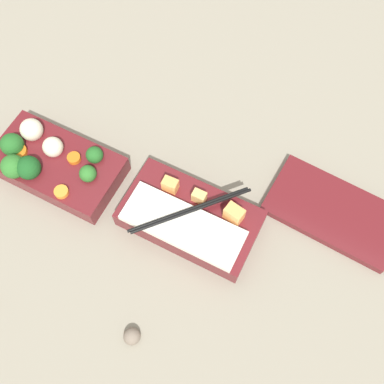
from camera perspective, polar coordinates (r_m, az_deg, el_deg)
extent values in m
plane|color=gray|center=(0.78, -8.50, 0.08)|extent=(3.00, 3.00, 0.00)
cube|color=maroon|center=(0.81, -16.74, 3.23)|extent=(0.22, 0.12, 0.04)
sphere|color=#2D7028|center=(0.80, -21.75, 3.03)|extent=(0.04, 0.04, 0.04)
sphere|color=#236023|center=(0.82, -21.88, 5.60)|extent=(0.04, 0.04, 0.04)
sphere|color=#19511E|center=(0.79, -20.05, 2.92)|extent=(0.04, 0.04, 0.04)
sphere|color=#2D7028|center=(0.76, -13.09, 2.28)|extent=(0.03, 0.03, 0.03)
sphere|color=#236023|center=(0.77, -12.28, 4.62)|extent=(0.03, 0.03, 0.03)
cylinder|color=orange|center=(0.78, -14.71, 4.25)|extent=(0.03, 0.03, 0.01)
cylinder|color=orange|center=(0.76, -16.25, 0.02)|extent=(0.03, 0.03, 0.01)
cylinder|color=orange|center=(0.82, -21.26, 4.79)|extent=(0.04, 0.04, 0.01)
sphere|color=beige|center=(0.80, -17.35, 5.35)|extent=(0.03, 0.03, 0.03)
sphere|color=beige|center=(0.83, -19.71, 7.46)|extent=(0.04, 0.04, 0.04)
cube|color=maroon|center=(0.73, -0.21, -3.32)|extent=(0.22, 0.12, 0.04)
cube|color=silver|center=(0.70, -1.15, -4.26)|extent=(0.19, 0.07, 0.01)
cube|color=#F4A356|center=(0.72, -2.78, 0.91)|extent=(0.03, 0.02, 0.02)
cube|color=#EAB266|center=(0.72, 0.91, -0.59)|extent=(0.02, 0.02, 0.02)
cube|color=#F4A356|center=(0.70, 5.36, -2.78)|extent=(0.03, 0.03, 0.03)
cylinder|color=black|center=(0.70, -0.11, -2.55)|extent=(0.14, 0.15, 0.01)
cylinder|color=black|center=(0.70, -0.32, -2.06)|extent=(0.14, 0.15, 0.01)
cube|color=maroon|center=(0.79, 17.45, -2.35)|extent=(0.22, 0.13, 0.02)
sphere|color=#7A6B5B|center=(0.70, -7.63, -17.70)|extent=(0.03, 0.03, 0.03)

